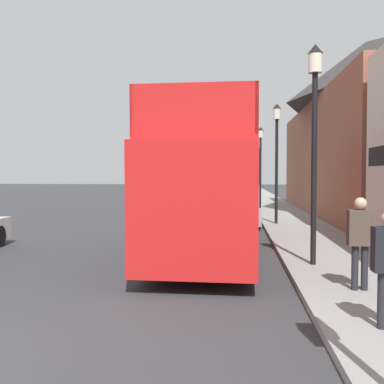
# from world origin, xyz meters

# --- Properties ---
(ground_plane) EXTENTS (144.00, 144.00, 0.00)m
(ground_plane) POSITION_xyz_m (0.00, 21.00, 0.00)
(ground_plane) COLOR #333335
(sidewalk) EXTENTS (2.83, 108.00, 0.14)m
(sidewalk) POSITION_xyz_m (6.75, 18.00, 0.07)
(sidewalk) COLOR gray
(sidewalk) RESTS_ON ground_plane
(brick_terrace_rear) EXTENTS (6.00, 21.04, 9.44)m
(brick_terrace_rear) POSITION_xyz_m (11.16, 20.51, 4.72)
(brick_terrace_rear) COLOR #935642
(brick_terrace_rear) RESTS_ON ground_plane
(tour_bus) EXTENTS (2.81, 9.78, 4.04)m
(tour_bus) POSITION_xyz_m (3.47, 8.30, 1.88)
(tour_bus) COLOR red
(tour_bus) RESTS_ON ground_plane
(parked_car_ahead_of_bus) EXTENTS (1.91, 4.13, 1.37)m
(parked_car_ahead_of_bus) POSITION_xyz_m (4.25, 15.14, 0.64)
(parked_car_ahead_of_bus) COLOR #9E9EA3
(parked_car_ahead_of_bus) RESTS_ON ground_plane
(pedestrian_second) EXTENTS (0.45, 0.25, 1.72)m
(pedestrian_second) POSITION_xyz_m (6.43, 3.67, 1.18)
(pedestrian_second) COLOR #232328
(pedestrian_second) RESTS_ON sidewalk
(lamp_post_nearest) EXTENTS (0.35, 0.35, 5.19)m
(lamp_post_nearest) POSITION_xyz_m (5.98, 6.00, 3.68)
(lamp_post_nearest) COLOR black
(lamp_post_nearest) RESTS_ON sidewalk
(lamp_post_second) EXTENTS (0.35, 0.35, 5.18)m
(lamp_post_second) POSITION_xyz_m (5.92, 14.86, 3.67)
(lamp_post_second) COLOR black
(lamp_post_second) RESTS_ON sidewalk
(lamp_post_third) EXTENTS (0.35, 0.35, 5.10)m
(lamp_post_third) POSITION_xyz_m (5.72, 23.72, 3.62)
(lamp_post_third) COLOR black
(lamp_post_third) RESTS_ON sidewalk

